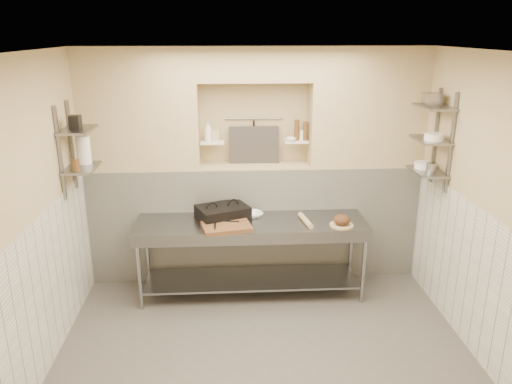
{
  "coord_description": "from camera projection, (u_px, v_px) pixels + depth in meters",
  "views": [
    {
      "loc": [
        -0.33,
        -4.05,
        2.96
      ],
      "look_at": [
        -0.03,
        0.9,
        1.35
      ],
      "focal_mm": 35.0,
      "sensor_mm": 36.0,
      "label": 1
    }
  ],
  "objects": [
    {
      "name": "wainscot_right",
      "position": [
        477.0,
        283.0,
        4.67
      ],
      "size": [
        0.02,
        3.9,
        1.4
      ],
      "primitive_type": "cube",
      "color": "white",
      "rests_on": "floor"
    },
    {
      "name": "shelf_rail_left_b",
      "position": [
        60.0,
        154.0,
        4.92
      ],
      "size": [
        0.03,
        0.03,
        0.95
      ],
      "primitive_type": "cube",
      "color": "slate",
      "rests_on": "wall_left"
    },
    {
      "name": "backwall_header",
      "position": [
        254.0,
        64.0,
        5.64
      ],
      "size": [
        1.3,
        0.4,
        0.4
      ],
      "primitive_type": "cube",
      "color": "tan",
      "rests_on": "backwall_lower"
    },
    {
      "name": "floor",
      "position": [
        265.0,
        359.0,
        4.79
      ],
      "size": [
        4.0,
        3.9,
        0.1
      ],
      "primitive_type": "cube",
      "color": "#544E4A",
      "rests_on": "ground"
    },
    {
      "name": "jug_left",
      "position": [
        84.0,
        150.0,
        5.25
      ],
      "size": [
        0.15,
        0.15,
        0.3
      ],
      "primitive_type": "cylinder",
      "color": "white",
      "rests_on": "wall_shelf_left_lower"
    },
    {
      "name": "condiment_b",
      "position": [
        297.0,
        130.0,
        5.91
      ],
      "size": [
        0.06,
        0.06,
        0.25
      ],
      "primitive_type": "cylinder",
      "color": "#503519",
      "rests_on": "alcove_shelf_right"
    },
    {
      "name": "wall_back",
      "position": [
        253.0,
        161.0,
        6.24
      ],
      "size": [
        4.0,
        0.1,
        2.8
      ],
      "primitive_type": "cube",
      "color": "tan",
      "rests_on": "ground"
    },
    {
      "name": "bread_board",
      "position": [
        342.0,
        225.0,
        5.52
      ],
      "size": [
        0.26,
        0.26,
        0.02
      ],
      "primitive_type": "cylinder",
      "color": "tan",
      "rests_on": "prep_table"
    },
    {
      "name": "backwall_pillar_left",
      "position": [
        139.0,
        109.0,
        5.72
      ],
      "size": [
        1.35,
        0.4,
        1.4
      ],
      "primitive_type": "cube",
      "color": "tan",
      "rests_on": "backwall_lower"
    },
    {
      "name": "bowl_right",
      "position": [
        424.0,
        165.0,
        5.49
      ],
      "size": [
        0.21,
        0.21,
        0.06
      ],
      "primitive_type": "cylinder",
      "color": "white",
      "rests_on": "wall_shelf_right_lower"
    },
    {
      "name": "wall_shelf_right_mid",
      "position": [
        431.0,
        140.0,
        5.31
      ],
      "size": [
        0.3,
        0.5,
        0.02
      ],
      "primitive_type": "cube",
      "color": "slate",
      "rests_on": "wall_right"
    },
    {
      "name": "wall_shelf_right_upper",
      "position": [
        434.0,
        107.0,
        5.2
      ],
      "size": [
        0.3,
        0.5,
        0.03
      ],
      "primitive_type": "cube",
      "color": "slate",
      "rests_on": "wall_right"
    },
    {
      "name": "wall_shelf_right_lower",
      "position": [
        427.0,
        171.0,
        5.41
      ],
      "size": [
        0.3,
        0.5,
        0.02
      ],
      "primitive_type": "cube",
      "color": "slate",
      "rests_on": "wall_right"
    },
    {
      "name": "shelf_rail_right_b",
      "position": [
        451.0,
        144.0,
        5.12
      ],
      "size": [
        0.03,
        0.03,
        1.05
      ],
      "primitive_type": "cube",
      "color": "slate",
      "rests_on": "wall_right"
    },
    {
      "name": "bottle_soap",
      "position": [
        208.0,
        131.0,
        5.85
      ],
      "size": [
        0.11,
        0.11,
        0.24
      ],
      "primitive_type": "imported",
      "rotation": [
        0.0,
        0.0,
        0.22
      ],
      "color": "white",
      "rests_on": "alcove_shelf_left"
    },
    {
      "name": "splash_panel",
      "position": [
        254.0,
        145.0,
        6.03
      ],
      "size": [
        0.6,
        0.08,
        0.45
      ],
      "primitive_type": "cube",
      "rotation": [
        -0.14,
        0.0,
        0.0
      ],
      "color": "#383330",
      "rests_on": "alcove_sill"
    },
    {
      "name": "hanging_steel",
      "position": [
        254.0,
        133.0,
        6.03
      ],
      "size": [
        0.02,
        0.02,
        0.3
      ],
      "primitive_type": "cylinder",
      "color": "black",
      "rests_on": "utensil_rail"
    },
    {
      "name": "wall_front",
      "position": [
        298.0,
        364.0,
        2.45
      ],
      "size": [
        4.0,
        0.1,
        2.8
      ],
      "primitive_type": "cube",
      "color": "tan",
      "rests_on": "ground"
    },
    {
      "name": "backwall_pillar_right",
      "position": [
        367.0,
        107.0,
        5.86
      ],
      "size": [
        1.35,
        0.4,
        1.4
      ],
      "primitive_type": "cube",
      "color": "tan",
      "rests_on": "backwall_lower"
    },
    {
      "name": "panini_press",
      "position": [
        223.0,
        213.0,
        5.7
      ],
      "size": [
        0.67,
        0.59,
        0.15
      ],
      "rotation": [
        0.0,
        0.0,
        0.4
      ],
      "color": "black",
      "rests_on": "prep_table"
    },
    {
      "name": "alcove_shelf_right",
      "position": [
        296.0,
        141.0,
        5.94
      ],
      "size": [
        0.28,
        0.16,
        0.02
      ],
      "primitive_type": "cube",
      "color": "white",
      "rests_on": "backwall_lower"
    },
    {
      "name": "box_left_upper",
      "position": [
        75.0,
        122.0,
        4.99
      ],
      "size": [
        0.11,
        0.11,
        0.14
      ],
      "primitive_type": "cube",
      "rotation": [
        0.0,
        0.0,
        -0.09
      ],
      "color": "black",
      "rests_on": "wall_shelf_left_upper"
    },
    {
      "name": "backwall_lower",
      "position": [
        255.0,
        220.0,
        6.22
      ],
      "size": [
        4.0,
        0.4,
        1.4
      ],
      "primitive_type": "cube",
      "color": "white",
      "rests_on": "floor"
    },
    {
      "name": "bread_loaf",
      "position": [
        342.0,
        220.0,
        5.5
      ],
      "size": [
        0.18,
        0.18,
        0.11
      ],
      "primitive_type": "ellipsoid",
      "color": "#4C2D19",
      "rests_on": "bread_board"
    },
    {
      "name": "knife_blade",
      "position": [
        226.0,
        221.0,
        5.51
      ],
      "size": [
        0.29,
        0.07,
        0.01
      ],
      "primitive_type": "cube",
      "rotation": [
        0.0,
        0.0,
        -0.13
      ],
      "color": "gray",
      "rests_on": "cutting_board"
    },
    {
      "name": "shelf_rail_left_a",
      "position": [
        72.0,
        145.0,
        5.3
      ],
      "size": [
        0.03,
        0.03,
        0.95
      ],
      "primitive_type": "cube",
      "color": "slate",
      "rests_on": "wall_left"
    },
    {
      "name": "shelf_rail_right_a",
      "position": [
        435.0,
        136.0,
        5.5
      ],
      "size": [
        0.03,
        0.03,
        1.05
      ],
      "primitive_type": "cube",
      "color": "slate",
      "rests_on": "wall_right"
    },
    {
      "name": "basket_right",
      "position": [
        432.0,
        99.0,
        5.24
      ],
      "size": [
        0.16,
        0.2,
        0.12
      ],
      "primitive_type": "cube",
      "rotation": [
        0.0,
        0.0,
        0.01
      ],
      "color": "gray",
      "rests_on": "wall_shelf_right_upper"
    },
    {
      "name": "utensil_rail",
      "position": [
        254.0,
        118.0,
        6.0
      ],
      "size": [
        0.7,
        0.02,
        0.02
      ],
      "primitive_type": "cylinder",
      "rotation": [
        0.0,
        1.57,
        0.0
      ],
      "color": "gray",
      "rests_on": "wall_back"
    },
    {
      "name": "alcove_sill",
      "position": [
        255.0,
        165.0,
        6.0
      ],
      "size": [
        1.3,
        0.4,
        0.02
      ],
      "primitive_type": "cube",
      "color": "tan",
      "rests_on": "backwall_lower"
    },
    {
      "name": "cutting_board",
      "position": [
        227.0,
        227.0,
        5.43
      ],
      "size": [
        0.58,
        0.46,
        0.05
      ],
      "primitive_type": "cube",
      "rotation": [
        0.0,
        0.0,
        0.2
      ],
      "color": "brown",
      "rests_on": "prep_table"
    },
    {
      "name": "wall_left",
      "position": [
        25.0,
        223.0,
        4.23
      ],
      "size": [
        0.1,
        3.9,
        2.8
      ],
      "primitive_type": "cube",
      "color": "tan",
      "rests_on": "ground"
    },
    {
      "name": "canister_right",
      "position": [
        431.0,
        168.0,
        5.31
      ],
      "size": [
        0.11,
        0.11,
        0.11
      ],
      "primitive_type": "cylinder",
      "color": "gray",
      "rests_on": "wall_shelf_right_lower"
    },
    {
      "name": "ceiling",
      "position": [
        267.0,
        45.0,
        3.9
      ],
      "size": [
        4.0,
        3.9,
        0.1
      ],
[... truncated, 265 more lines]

